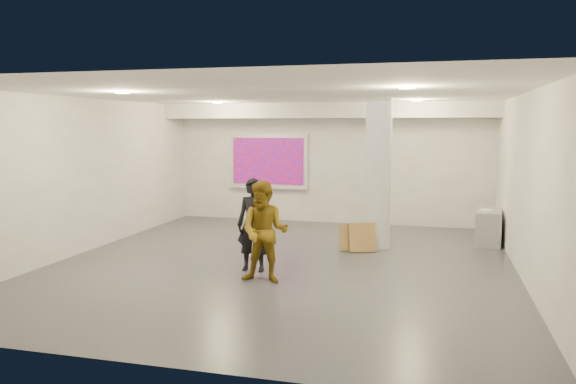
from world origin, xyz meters
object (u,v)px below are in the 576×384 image
(projection_screen, at_px, (268,162))
(man, at_px, (265,232))
(woman, at_px, (254,225))
(column, at_px, (378,174))
(credenza, at_px, (488,226))

(projection_screen, height_order, man, projection_screen)
(projection_screen, distance_m, woman, 5.25)
(column, xyz_separation_m, woman, (-1.84, -2.39, -0.71))
(column, relative_size, man, 1.87)
(column, distance_m, woman, 3.10)
(woman, bearing_deg, credenza, 37.58)
(credenza, relative_size, man, 0.75)
(column, height_order, man, column)
(column, height_order, credenza, column)
(column, distance_m, man, 3.42)
(woman, distance_m, man, 0.73)
(credenza, bearing_deg, projection_screen, 167.97)
(projection_screen, bearing_deg, column, -40.56)
(projection_screen, xyz_separation_m, man, (1.65, -5.66, -0.72))
(projection_screen, height_order, credenza, projection_screen)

